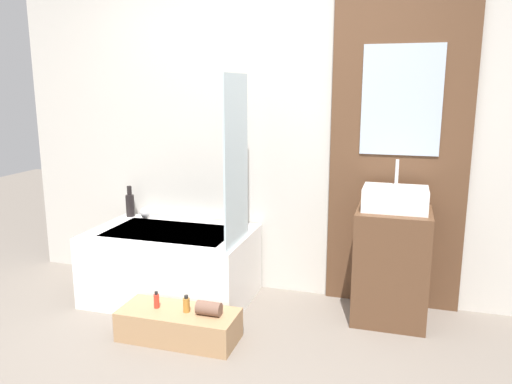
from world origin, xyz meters
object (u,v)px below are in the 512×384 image
object	(u,v)px
bathtub	(172,265)
vase_tall_dark	(130,204)
wooden_step_bench	(179,325)
sink	(395,199)
bottle_soap_primary	(157,300)
vase_round_light	(146,213)
bottle_soap_secondary	(186,304)

from	to	relation	value
bathtub	vase_tall_dark	world-z (taller)	vase_tall_dark
wooden_step_bench	sink	size ratio (longest dim) A/B	1.81
sink	bathtub	bearing A→B (deg)	-175.31
wooden_step_bench	bottle_soap_primary	size ratio (longest dim) A/B	6.83
vase_tall_dark	vase_round_light	distance (m)	0.16
sink	vase_round_light	distance (m)	2.04
vase_round_light	bottle_soap_secondary	distance (m)	1.21
sink	vase_tall_dark	bearing A→B (deg)	175.41
bottle_soap_secondary	bottle_soap_primary	bearing A→B (deg)	180.00
wooden_step_bench	bottle_soap_primary	world-z (taller)	bottle_soap_primary
vase_round_light	bottle_soap_secondary	size ratio (longest dim) A/B	0.80
sink	bottle_soap_secondary	world-z (taller)	sink
bathtub	vase_tall_dark	xyz separation A→B (m)	(-0.53, 0.31, 0.38)
sink	vase_round_light	size ratio (longest dim) A/B	4.73
sink	bottle_soap_secondary	bearing A→B (deg)	-150.34
vase_tall_dark	wooden_step_bench	bearing A→B (deg)	-46.11
sink	bottle_soap_primary	size ratio (longest dim) A/B	3.77
bathtub	bottle_soap_secondary	bearing A→B (deg)	-56.34
bottle_soap_primary	sink	bearing A→B (deg)	25.92
bathtub	bottle_soap_primary	bearing A→B (deg)	-73.57
bathtub	vase_round_light	distance (m)	0.58
bottle_soap_primary	bottle_soap_secondary	world-z (taller)	same
wooden_step_bench	vase_round_light	distance (m)	1.23
sink	bottle_soap_primary	distance (m)	1.75
bathtub	bottle_soap_primary	distance (m)	0.60
sink	wooden_step_bench	bearing A→B (deg)	-151.45
sink	vase_round_light	world-z (taller)	sink
sink	bottle_soap_secondary	xyz separation A→B (m)	(-1.25, -0.71, -0.63)
bottle_soap_secondary	bathtub	bearing A→B (deg)	123.66
bathtub	vase_tall_dark	size ratio (longest dim) A/B	4.65
bottle_soap_secondary	vase_round_light	bearing A→B (deg)	130.98
vase_tall_dark	bottle_soap_secondary	distance (m)	1.34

